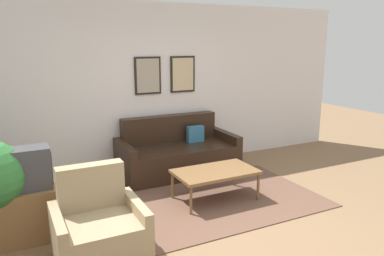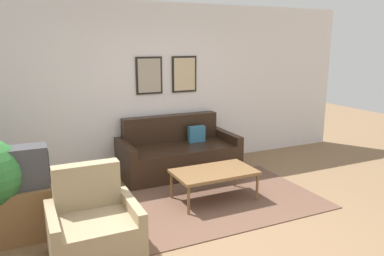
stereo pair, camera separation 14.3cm
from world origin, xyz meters
name	(u,v)px [view 2 (the right image)]	position (x,y,z in m)	size (l,w,h in m)	color
ground_plane	(215,237)	(0.00, 0.00, 0.00)	(16.00, 16.00, 0.00)	#846647
area_rug	(218,199)	(0.51, 0.85, 0.01)	(2.61, 1.83, 0.01)	brown
wall_back	(141,88)	(0.01, 2.57, 1.35)	(8.00, 0.09, 2.70)	silver
couch	(178,154)	(0.45, 2.10, 0.31)	(1.87, 0.90, 0.89)	black
coffee_table	(214,173)	(0.46, 0.88, 0.38)	(1.08, 0.64, 0.41)	brown
tv_stand	(18,214)	(-1.93, 0.87, 0.28)	(0.77, 0.40, 0.57)	olive
tv	(13,169)	(-1.93, 0.87, 0.79)	(0.70, 0.28, 0.45)	#424247
armchair	(94,229)	(-1.26, 0.17, 0.29)	(0.84, 0.76, 0.89)	tan
potted_plant_by_window	(7,172)	(-2.02, 1.56, 0.55)	(0.55, 0.55, 0.87)	beige
potted_plant_small	(2,185)	(-2.07, 1.20, 0.51)	(0.52, 0.52, 0.80)	#935638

